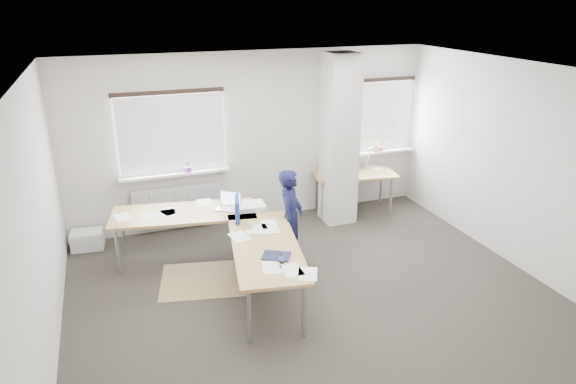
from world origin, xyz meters
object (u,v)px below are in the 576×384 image
object	(u,v)px
desk_side	(354,175)
person	(291,218)
task_chair	(252,248)
desk_main	(225,229)

from	to	relation	value
desk_side	person	xyz separation A→B (m)	(-1.67, -1.37, 0.01)
desk_side	task_chair	world-z (taller)	desk_side
task_chair	person	size ratio (longest dim) A/B	0.74
task_chair	person	world-z (taller)	person
task_chair	desk_side	bearing A→B (deg)	44.69
desk_main	task_chair	world-z (taller)	task_chair
desk_side	person	size ratio (longest dim) A/B	1.08
desk_side	person	world-z (taller)	person
person	desk_main	bearing A→B (deg)	126.53
desk_main	person	distance (m)	0.94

